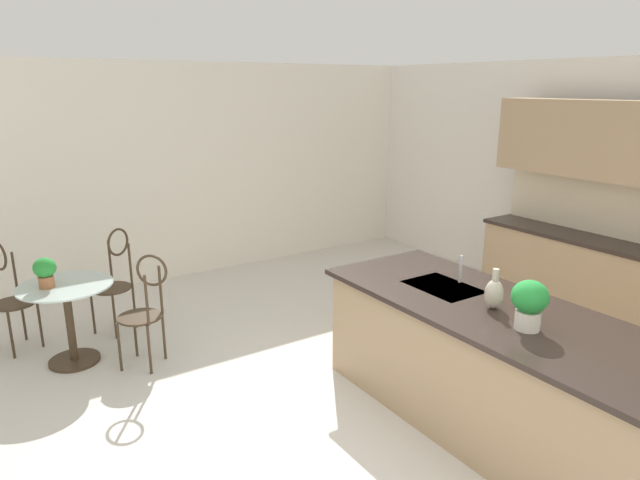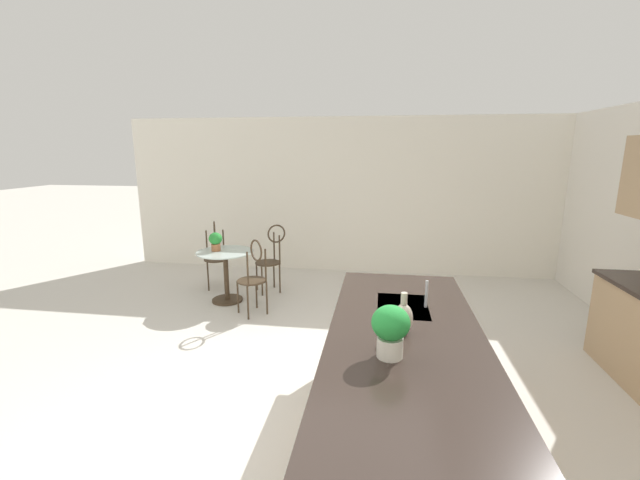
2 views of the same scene
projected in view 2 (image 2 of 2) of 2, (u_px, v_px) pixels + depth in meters
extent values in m
plane|color=beige|center=(294.00, 416.00, 3.35)|extent=(40.00, 40.00, 0.00)
cube|color=silver|center=(344.00, 196.00, 7.17)|extent=(0.12, 7.80, 2.70)
cube|color=tan|center=(403.00, 400.00, 2.84)|extent=(2.70, 0.96, 0.88)
cube|color=#2D231E|center=(406.00, 339.00, 2.74)|extent=(2.80, 1.06, 0.04)
cube|color=#B2B5BA|center=(403.00, 308.00, 3.27)|extent=(0.56, 0.40, 0.03)
cylinder|color=#3D2D1E|center=(228.00, 300.00, 5.91)|extent=(0.44, 0.44, 0.03)
cylinder|color=#3D2D1E|center=(226.00, 276.00, 5.83)|extent=(0.07, 0.07, 0.69)
cylinder|color=#B2C6C1|center=(225.00, 252.00, 5.76)|extent=(0.80, 0.80, 0.01)
cylinder|color=#3D2D1E|center=(238.00, 297.00, 5.43)|extent=(0.03, 0.03, 0.45)
cylinder|color=#3D2D1E|center=(256.00, 292.00, 5.60)|extent=(0.03, 0.03, 0.45)
cylinder|color=#3D2D1E|center=(248.00, 303.00, 5.22)|extent=(0.03, 0.03, 0.45)
cylinder|color=#3D2D1E|center=(267.00, 298.00, 5.39)|extent=(0.03, 0.03, 0.45)
cylinder|color=#3D2D1E|center=(252.00, 281.00, 5.36)|extent=(0.54, 0.54, 0.02)
cylinder|color=#3D2D1E|center=(248.00, 269.00, 5.12)|extent=(0.03, 0.03, 0.45)
cylinder|color=#3D2D1E|center=(266.00, 266.00, 5.28)|extent=(0.03, 0.03, 0.45)
torus|color=#3D2D1E|center=(256.00, 250.00, 5.15)|extent=(0.21, 0.22, 0.28)
cylinder|color=#3D2D1E|center=(262.00, 281.00, 6.08)|extent=(0.03, 0.03, 0.45)
cylinder|color=#3D2D1E|center=(257.00, 276.00, 6.33)|extent=(0.03, 0.03, 0.45)
cylinder|color=#3D2D1E|center=(280.00, 279.00, 6.20)|extent=(0.03, 0.03, 0.45)
cylinder|color=#3D2D1E|center=(274.00, 274.00, 6.45)|extent=(0.03, 0.03, 0.45)
cylinder|color=#3D2D1E|center=(268.00, 263.00, 6.21)|extent=(0.53, 0.53, 0.02)
cylinder|color=#3D2D1E|center=(280.00, 250.00, 6.11)|extent=(0.03, 0.03, 0.45)
cylinder|color=#3D2D1E|center=(274.00, 246.00, 6.34)|extent=(0.03, 0.03, 0.45)
torus|color=#3D2D1E|center=(276.00, 234.00, 6.18)|extent=(0.18, 0.25, 0.28)
cylinder|color=#3D2D1E|center=(227.00, 275.00, 6.37)|extent=(0.03, 0.03, 0.45)
cylinder|color=#3D2D1E|center=(208.00, 277.00, 6.30)|extent=(0.03, 0.03, 0.45)
cylinder|color=#3D2D1E|center=(226.00, 270.00, 6.63)|extent=(0.03, 0.03, 0.45)
cylinder|color=#3D2D1E|center=(208.00, 272.00, 6.56)|extent=(0.03, 0.03, 0.45)
cylinder|color=#3D2D1E|center=(216.00, 259.00, 6.41)|extent=(0.50, 0.50, 0.02)
cylinder|color=#3D2D1E|center=(224.00, 243.00, 6.54)|extent=(0.03, 0.03, 0.45)
cylinder|color=#3D2D1E|center=(207.00, 244.00, 6.47)|extent=(0.03, 0.03, 0.45)
torus|color=#3D2D1E|center=(214.00, 230.00, 6.46)|extent=(0.27, 0.14, 0.28)
cylinder|color=#B2B5BA|center=(426.00, 294.00, 3.22)|extent=(0.02, 0.02, 0.22)
cylinder|color=#9E603D|center=(216.00, 247.00, 5.78)|extent=(0.13, 0.13, 0.10)
ellipsoid|color=#278933|center=(215.00, 238.00, 5.75)|extent=(0.19, 0.19, 0.17)
cylinder|color=beige|center=(390.00, 347.00, 2.45)|extent=(0.16, 0.16, 0.13)
ellipsoid|color=#228936|center=(391.00, 323.00, 2.42)|extent=(0.23, 0.23, 0.21)
ellipsoid|color=#BCB29E|center=(403.00, 318.00, 2.77)|extent=(0.13, 0.13, 0.21)
cylinder|color=#BCB29E|center=(404.00, 298.00, 2.73)|extent=(0.04, 0.04, 0.08)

